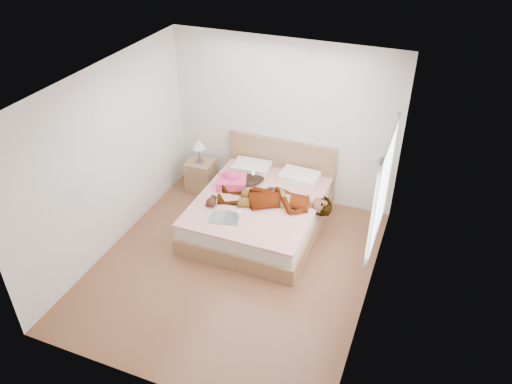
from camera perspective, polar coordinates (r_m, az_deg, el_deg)
ground at (r=6.93m, az=-2.62°, el=-8.45°), size 4.00×4.00×0.00m
woman at (r=7.17m, az=2.24°, el=-0.52°), size 1.75×0.96×0.23m
hair at (r=7.74m, az=-0.62°, el=1.59°), size 0.52×0.58×0.07m
phone at (r=7.60m, az=-0.28°, el=2.25°), size 0.06×0.10×0.05m
room_shell at (r=5.89m, az=14.22°, el=0.29°), size 4.00×4.00×4.00m
bed at (r=7.51m, az=0.52°, el=-1.99°), size 1.80×2.08×1.00m
towel at (r=7.57m, az=-2.81°, el=1.28°), size 0.52×0.47×0.23m
magazine at (r=6.93m, az=-3.65°, el=-2.97°), size 0.52×0.40×0.03m
coffee_mug at (r=6.94m, az=-1.98°, el=-2.48°), size 0.13×0.11×0.09m
plush_toy at (r=7.18m, az=-5.11°, el=-1.07°), size 0.16×0.23×0.13m
nightstand at (r=8.38m, az=-6.33°, el=2.15°), size 0.44×0.39×0.93m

